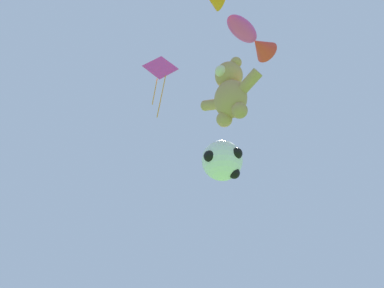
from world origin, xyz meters
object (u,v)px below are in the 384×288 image
teddy_bear_kite (230,91)px  soccer_ball_kite (222,161)px  fish_kite_magenta (252,38)px  diamond_kite (160,71)px

teddy_bear_kite → soccer_ball_kite: size_ratio=1.77×
soccer_ball_kite → fish_kite_magenta: size_ratio=0.54×
soccer_ball_kite → diamond_kite: (-2.84, 0.07, 5.14)m
teddy_bear_kite → soccer_ball_kite: (-0.62, 0.29, -1.72)m
soccer_ball_kite → fish_kite_magenta: (0.56, 1.18, 5.02)m
soccer_ball_kite → diamond_kite: 5.87m
fish_kite_magenta → diamond_kite: (-3.40, -1.11, 0.12)m
teddy_bear_kite → soccer_ball_kite: 1.85m
teddy_bear_kite → fish_kite_magenta: size_ratio=0.96×
soccer_ball_kite → teddy_bear_kite: bearing=-24.9°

